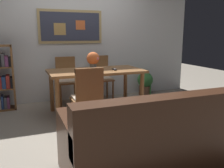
# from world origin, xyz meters

# --- Properties ---
(ground_plane) EXTENTS (12.00, 12.00, 0.00)m
(ground_plane) POSITION_xyz_m (0.00, 0.00, 0.00)
(ground_plane) COLOR gray
(wall_back_with_painting) EXTENTS (5.20, 0.14, 2.60)m
(wall_back_with_painting) POSITION_xyz_m (-0.00, 1.57, 1.30)
(wall_back_with_painting) COLOR silver
(wall_back_with_painting) RESTS_ON ground_plane
(dining_table) EXTENTS (1.58, 0.84, 0.75)m
(dining_table) POSITION_xyz_m (0.07, 0.50, 0.65)
(dining_table) COLOR brown
(dining_table) RESTS_ON ground_plane
(dining_chair_far_left) EXTENTS (0.40, 0.41, 0.91)m
(dining_chair_far_left) POSITION_xyz_m (-0.29, 1.24, 0.54)
(dining_chair_far_left) COLOR brown
(dining_chair_far_left) RESTS_ON ground_plane
(dining_chair_far_right) EXTENTS (0.40, 0.41, 0.91)m
(dining_chair_far_right) POSITION_xyz_m (0.41, 1.25, 0.54)
(dining_chair_far_right) COLOR brown
(dining_chair_far_right) RESTS_ON ground_plane
(dining_chair_near_left) EXTENTS (0.40, 0.41, 0.91)m
(dining_chair_near_left) POSITION_xyz_m (-0.29, -0.26, 0.54)
(dining_chair_near_left) COLOR brown
(dining_chair_near_left) RESTS_ON ground_plane
(leather_couch) EXTENTS (1.80, 0.84, 0.84)m
(leather_couch) POSITION_xyz_m (0.07, -1.47, 0.31)
(leather_couch) COLOR #472819
(leather_couch) RESTS_ON ground_plane
(bookshelf) EXTENTS (0.36, 0.28, 1.16)m
(bookshelf) POSITION_xyz_m (-1.42, 1.26, 0.57)
(bookshelf) COLOR brown
(bookshelf) RESTS_ON ground_plane
(potted_ivy) EXTENTS (0.35, 0.35, 0.57)m
(potted_ivy) POSITION_xyz_m (1.48, 1.30, 0.27)
(potted_ivy) COLOR brown
(potted_ivy) RESTS_ON ground_plane
(flower_vase) EXTENTS (0.22, 0.21, 0.31)m
(flower_vase) POSITION_xyz_m (0.02, 0.48, 0.93)
(flower_vase) COLOR slate
(flower_vase) RESTS_ON dining_table
(tv_remote) EXTENTS (0.06, 0.16, 0.02)m
(tv_remote) POSITION_xyz_m (0.36, 0.38, 0.76)
(tv_remote) COLOR black
(tv_remote) RESTS_ON dining_table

